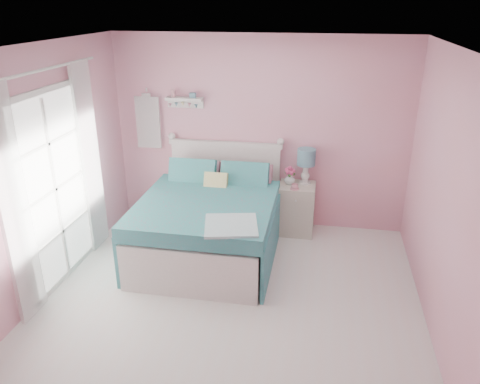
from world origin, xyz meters
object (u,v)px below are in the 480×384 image
(table_lamp, at_px, (306,160))
(teacup, at_px, (295,187))
(nightstand, at_px, (296,208))
(vase, at_px, (290,179))
(bed, at_px, (210,223))

(table_lamp, distance_m, teacup, 0.40)
(nightstand, relative_size, vase, 4.58)
(bed, xyz_separation_m, nightstand, (1.02, 0.77, -0.06))
(table_lamp, height_order, teacup, table_lamp)
(vase, xyz_separation_m, teacup, (0.08, -0.17, -0.04))
(bed, relative_size, vase, 13.58)
(bed, xyz_separation_m, table_lamp, (1.12, 0.85, 0.62))
(nightstand, height_order, table_lamp, table_lamp)
(bed, height_order, teacup, bed)
(teacup, bearing_deg, table_lamp, 62.54)
(bed, bearing_deg, teacup, 31.54)
(table_lamp, bearing_deg, nightstand, -138.37)
(vase, bearing_deg, teacup, -64.24)
(table_lamp, height_order, vase, table_lamp)
(bed, relative_size, nightstand, 2.97)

